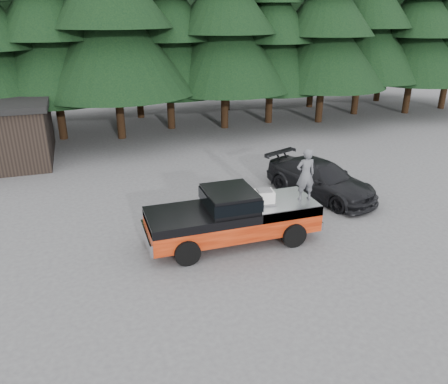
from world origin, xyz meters
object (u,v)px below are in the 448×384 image
object	(u,v)px
man_on_bed	(306,175)
parked_car	(321,179)
air_compressor	(264,197)
pickup_truck	(232,224)

from	to	relation	value
man_on_bed	parked_car	world-z (taller)	man_on_bed
air_compressor	parked_car	bearing A→B (deg)	42.30
air_compressor	parked_car	size ratio (longest dim) A/B	0.12
pickup_truck	parked_car	size ratio (longest dim) A/B	1.16
pickup_truck	man_on_bed	xyz separation A→B (m)	(2.55, -0.25, 1.58)
air_compressor	parked_car	xyz separation A→B (m)	(3.85, 2.76, -0.80)
air_compressor	parked_car	world-z (taller)	air_compressor
air_compressor	man_on_bed	size ratio (longest dim) A/B	0.34
man_on_bed	parked_car	distance (m)	4.05
air_compressor	man_on_bed	distance (m)	1.62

